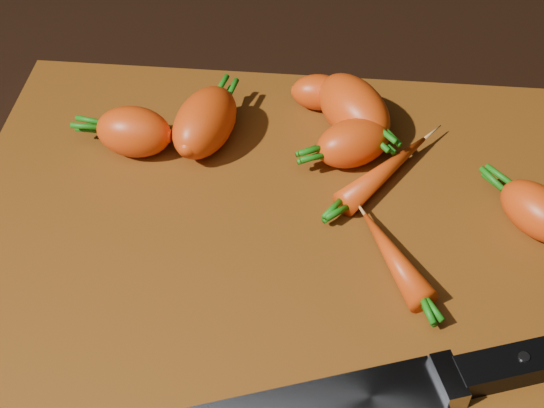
{
  "coord_description": "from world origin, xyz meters",
  "views": [
    {
      "loc": [
        0.04,
        -0.39,
        0.46
      ],
      "look_at": [
        0.0,
        0.01,
        0.03
      ],
      "focal_mm": 50.0,
      "sensor_mm": 36.0,
      "label": 1
    }
  ],
  "objects": [
    {
      "name": "carrot_0",
      "position": [
        -0.12,
        0.08,
        0.03
      ],
      "size": [
        0.07,
        0.05,
        0.04
      ],
      "primitive_type": "ellipsoid",
      "rotation": [
        0.0,
        0.0,
        3.05
      ],
      "color": "#D23E0B",
      "rests_on": "cutting_board"
    },
    {
      "name": "carrot_4",
      "position": [
        0.03,
        0.15,
        0.03
      ],
      "size": [
        0.05,
        0.03,
        0.03
      ],
      "primitive_type": "ellipsoid",
      "rotation": [
        0.0,
        0.0,
        -0.01
      ],
      "color": "#D23E0B",
      "rests_on": "cutting_board"
    },
    {
      "name": "carrot_1",
      "position": [
        0.06,
        0.12,
        0.04
      ],
      "size": [
        0.09,
        0.1,
        0.05
      ],
      "primitive_type": "ellipsoid",
      "rotation": [
        0.0,
        0.0,
        -0.96
      ],
      "color": "#D23E0B",
      "rests_on": "cutting_board"
    },
    {
      "name": "carrot_7",
      "position": [
        0.09,
        -0.03,
        0.02
      ],
      "size": [
        0.06,
        0.09,
        0.02
      ],
      "primitive_type": "ellipsoid",
      "rotation": [
        0.0,
        0.0,
        2.05
      ],
      "color": "#D23E0B",
      "rests_on": "cutting_board"
    },
    {
      "name": "cutting_board",
      "position": [
        0.0,
        0.0,
        0.01
      ],
      "size": [
        0.5,
        0.4,
        0.01
      ],
      "primitive_type": "cube",
      "color": "brown",
      "rests_on": "ground"
    },
    {
      "name": "ground",
      "position": [
        0.0,
        0.0,
        -0.01
      ],
      "size": [
        2.0,
        2.0,
        0.01
      ],
      "primitive_type": "cube",
      "color": "black"
    },
    {
      "name": "carrot_2",
      "position": [
        -0.07,
        0.09,
        0.04
      ],
      "size": [
        0.07,
        0.09,
        0.05
      ],
      "primitive_type": "ellipsoid",
      "rotation": [
        0.0,
        0.0,
        1.31
      ],
      "color": "#D23E0B",
      "rests_on": "cutting_board"
    },
    {
      "name": "carrot_6",
      "position": [
        0.09,
        0.06,
        0.02
      ],
      "size": [
        0.08,
        0.1,
        0.02
      ],
      "primitive_type": "ellipsoid",
      "rotation": [
        0.0,
        0.0,
        0.9
      ],
      "color": "#D23E0B",
      "rests_on": "cutting_board"
    },
    {
      "name": "carrot_5",
      "position": [
        0.2,
        0.02,
        0.03
      ],
      "size": [
        0.07,
        0.07,
        0.04
      ],
      "primitive_type": "ellipsoid",
      "rotation": [
        0.0,
        0.0,
        2.29
      ],
      "color": "#D23E0B",
      "rests_on": "cutting_board"
    },
    {
      "name": "carrot_3",
      "position": [
        0.06,
        0.08,
        0.03
      ],
      "size": [
        0.08,
        0.07,
        0.04
      ],
      "primitive_type": "ellipsoid",
      "rotation": [
        0.0,
        0.0,
        3.62
      ],
      "color": "#D23E0B",
      "rests_on": "cutting_board"
    }
  ]
}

